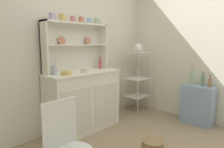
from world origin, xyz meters
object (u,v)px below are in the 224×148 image
at_px(hutch_shelf_unit, 75,43).
at_px(vinegar_bottle, 210,82).
at_px(hutch_cabinet, 84,100).
at_px(flower_vase, 192,78).
at_px(oil_bottle, 203,81).
at_px(jam_bottle, 100,64).
at_px(wire_chair, 66,143).
at_px(utensil_jar, 54,70).
at_px(bowl_mixing_large, 66,73).
at_px(bakers_rack, 138,75).
at_px(cup_lilac_0, 52,17).
at_px(floor_basket, 153,146).
at_px(porcelain_teapot, 138,48).
at_px(side_shelf_blue, 198,105).

relative_size(hutch_shelf_unit, vinegar_bottle, 5.87).
height_order(hutch_cabinet, flower_vase, flower_vase).
bearing_deg(oil_bottle, jam_bottle, 128.28).
xyz_separation_m(wire_chair, jam_bottle, (1.39, 1.10, 0.44)).
xyz_separation_m(jam_bottle, utensil_jar, (-0.84, -0.01, -0.02)).
height_order(bowl_mixing_large, utensil_jar, utensil_jar).
bearing_deg(vinegar_bottle, bakers_rack, 99.04).
bearing_deg(oil_bottle, bowl_mixing_large, 147.69).
bearing_deg(jam_bottle, bowl_mixing_large, -168.05).
xyz_separation_m(utensil_jar, flower_vase, (1.85, -1.10, -0.21)).
bearing_deg(flower_vase, bowl_mixing_large, 151.77).
bearing_deg(flower_vase, jam_bottle, 132.28).
bearing_deg(cup_lilac_0, flower_vase, -32.08).
bearing_deg(bowl_mixing_large, floor_basket, -64.65).
distance_m(cup_lilac_0, utensil_jar, 0.70).
height_order(wire_chair, oil_bottle, wire_chair).
xyz_separation_m(utensil_jar, porcelain_teapot, (1.65, -0.15, 0.27)).
height_order(hutch_cabinet, utensil_jar, utensil_jar).
relative_size(flower_vase, oil_bottle, 1.54).
bearing_deg(jam_bottle, side_shelf_blue, -50.64).
bearing_deg(jam_bottle, floor_basket, -102.50).
bearing_deg(hutch_shelf_unit, jam_bottle, -10.53).
relative_size(wire_chair, oil_bottle, 3.99).
relative_size(hutch_cabinet, wire_chair, 1.34).
xyz_separation_m(hutch_cabinet, wire_chair, (-0.97, -1.01, 0.06)).
relative_size(cup_lilac_0, porcelain_teapot, 0.37).
height_order(floor_basket, porcelain_teapot, porcelain_teapot).
distance_m(hutch_cabinet, cup_lilac_0, 1.25).
bearing_deg(jam_bottle, bakers_rack, -10.80).
distance_m(porcelain_teapot, oil_bottle, 1.24).
relative_size(hutch_cabinet, porcelain_teapot, 4.59).
bearing_deg(oil_bottle, hutch_shelf_unit, 136.55).
xyz_separation_m(floor_basket, jam_bottle, (0.26, 1.19, 0.89)).
distance_m(wire_chair, jam_bottle, 1.83).
xyz_separation_m(hutch_cabinet, floor_basket, (0.16, -1.11, -0.38)).
distance_m(hutch_shelf_unit, porcelain_teapot, 1.25).
distance_m(hutch_cabinet, hutch_shelf_unit, 0.86).
xyz_separation_m(bowl_mixing_large, oil_bottle, (1.76, -1.11, -0.19)).
relative_size(hutch_cabinet, floor_basket, 4.30).
height_order(bakers_rack, utensil_jar, utensil_jar).
xyz_separation_m(floor_basket, flower_vase, (1.27, 0.09, 0.66)).
bearing_deg(bakers_rack, porcelain_teapot, 180.00).
bearing_deg(hutch_cabinet, vinegar_bottle, -42.17).
distance_m(hutch_cabinet, jam_bottle, 0.67).
bearing_deg(cup_lilac_0, vinegar_bottle, -37.86).
bearing_deg(bowl_mixing_large, utensil_jar, 120.26).
bearing_deg(bowl_mixing_large, bakers_rack, 0.20).
height_order(utensil_jar, flower_vase, utensil_jar).
height_order(bakers_rack, cup_lilac_0, cup_lilac_0).
xyz_separation_m(flower_vase, oil_bottle, (0.00, -0.17, -0.02)).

